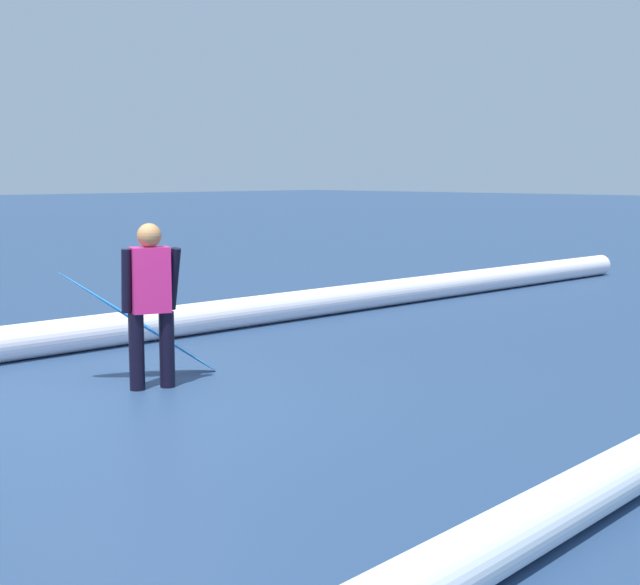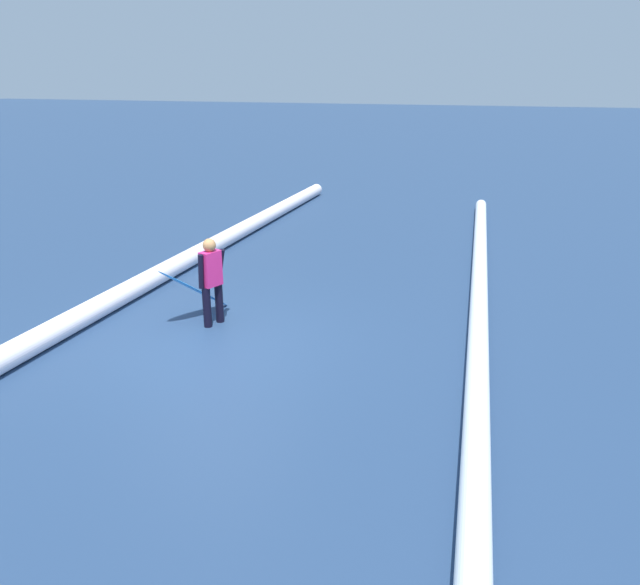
{
  "view_description": "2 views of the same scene",
  "coord_description": "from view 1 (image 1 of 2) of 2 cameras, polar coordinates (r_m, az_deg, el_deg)",
  "views": [
    {
      "loc": [
        3.8,
        6.58,
        1.94
      ],
      "look_at": [
        -1.21,
        1.46,
        1.01
      ],
      "focal_mm": 50.89,
      "sensor_mm": 36.0,
      "label": 1
    },
    {
      "loc": [
        7.86,
        4.32,
        4.07
      ],
      "look_at": [
        -0.2,
        1.79,
        1.01
      ],
      "focal_mm": 34.1,
      "sensor_mm": 36.0,
      "label": 2
    }
  ],
  "objects": [
    {
      "name": "wave_crest_foreground",
      "position": [
        10.69,
        -12.1,
        -2.19
      ],
      "size": [
        21.42,
        0.7,
        0.38
      ],
      "primitive_type": "cylinder",
      "rotation": [
        0.0,
        1.57,
        -0.01
      ],
      "color": "white",
      "rests_on": "ground_plane"
    },
    {
      "name": "surfer",
      "position": [
        8.34,
        -10.6,
        -0.28
      ],
      "size": [
        0.49,
        0.32,
        1.51
      ],
      "rotation": [
        0.0,
        0.0,
        2.79
      ],
      "color": "black",
      "rests_on": "ground_plane"
    },
    {
      "name": "surfboard",
      "position": [
        8.82,
        -11.23,
        -1.93
      ],
      "size": [
        1.53,
        0.72,
        1.09
      ],
      "color": "#268CE5",
      "rests_on": "ground_plane"
    },
    {
      "name": "ground_plane",
      "position": [
        7.85,
        -14.02,
        -7.16
      ],
      "size": [
        155.99,
        155.99,
        0.0
      ],
      "primitive_type": "plane",
      "color": "navy"
    }
  ]
}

